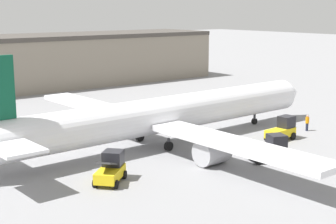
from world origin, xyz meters
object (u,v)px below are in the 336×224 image
airplane (161,116)px  safety_cone_near (290,165)px  belt_loader_truck (111,168)px  ground_crew_worker (307,122)px  baggage_tug (270,149)px  pushback_tug (282,129)px

airplane → safety_cone_near: bearing=-74.2°
airplane → belt_loader_truck: (-9.82, -6.48, -1.80)m
ground_crew_worker → baggage_tug: baggage_tug is taller
belt_loader_truck → pushback_tug: (20.73, 0.24, 0.01)m
airplane → ground_crew_worker: bearing=-20.2°
belt_loader_truck → safety_cone_near: size_ratio=6.54×
pushback_tug → belt_loader_truck: bearing=177.0°
pushback_tug → ground_crew_worker: bearing=5.2°
ground_crew_worker → safety_cone_near: bearing=67.1°
pushback_tug → safety_cone_near: 9.57m
airplane → baggage_tug: size_ratio=11.86×
belt_loader_truck → safety_cone_near: (13.82, -6.34, -0.80)m
pushback_tug → airplane: bearing=146.6°
airplane → baggage_tug: (4.20, -10.39, -1.80)m
airplane → belt_loader_truck: size_ratio=11.98×
pushback_tug → baggage_tug: bearing=-151.9°
ground_crew_worker → baggage_tug: size_ratio=0.49×
pushback_tug → safety_cone_near: pushback_tug is taller
belt_loader_truck → pushback_tug: size_ratio=1.00×
airplane → ground_crew_worker: airplane is taller
safety_cone_near → belt_loader_truck: bearing=155.4°
ground_crew_worker → airplane: bearing=17.1°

